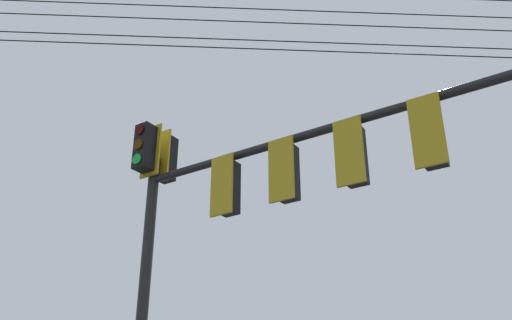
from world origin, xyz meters
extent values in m
cylinder|color=black|center=(1.41, -2.57, 5.65)|extent=(3.04, 5.84, 0.14)
cube|color=black|center=(0.22, 0.45, 6.20)|extent=(0.40, 0.40, 0.90)
cube|color=#B29319|center=(0.07, 0.37, 6.20)|extent=(0.23, 0.41, 1.04)
cylinder|color=#360503|center=(0.37, 0.52, 6.50)|extent=(0.12, 0.19, 0.20)
cylinder|color=#3C2703|center=(0.37, 0.52, 6.20)|extent=(0.12, 0.19, 0.20)
cylinder|color=green|center=(0.37, 0.52, 5.90)|extent=(0.12, 0.19, 0.20)
cube|color=black|center=(-0.31, 0.18, 6.20)|extent=(0.40, 0.40, 0.90)
cube|color=#B29319|center=(-0.16, 0.26, 6.20)|extent=(0.23, 0.41, 1.04)
cylinder|color=#360503|center=(-0.46, 0.11, 6.50)|extent=(0.12, 0.19, 0.20)
cylinder|color=#3C2703|center=(-0.46, 0.11, 6.20)|extent=(0.12, 0.19, 0.20)
cylinder|color=green|center=(-0.46, 0.11, 5.90)|extent=(0.12, 0.19, 0.20)
cube|color=black|center=(0.74, -1.23, 5.10)|extent=(0.40, 0.40, 0.90)
cube|color=#B29319|center=(0.58, -1.30, 5.10)|extent=(0.22, 0.42, 1.04)
cylinder|color=#360503|center=(0.89, -1.16, 5.40)|extent=(0.11, 0.19, 0.20)
cylinder|color=#3C2703|center=(0.89, -1.16, 5.10)|extent=(0.11, 0.19, 0.20)
cylinder|color=green|center=(0.89, -1.16, 4.80)|extent=(0.11, 0.19, 0.20)
cube|color=black|center=(1.25, -2.24, 5.10)|extent=(0.40, 0.40, 0.90)
cube|color=#B29319|center=(1.09, -2.32, 5.10)|extent=(0.23, 0.41, 1.04)
cylinder|color=#360503|center=(1.40, -2.17, 5.40)|extent=(0.12, 0.19, 0.20)
cylinder|color=#3C2703|center=(1.40, -2.17, 5.10)|extent=(0.12, 0.19, 0.20)
cylinder|color=green|center=(1.40, -2.17, 4.80)|extent=(0.12, 0.19, 0.20)
cube|color=black|center=(1.76, -3.26, 5.10)|extent=(0.40, 0.40, 0.90)
cube|color=#B29319|center=(1.61, -3.33, 5.10)|extent=(0.23, 0.41, 1.04)
cylinder|color=#360503|center=(1.90, -3.18, 5.40)|extent=(0.12, 0.19, 0.20)
cylinder|color=#3C2703|center=(1.90, -3.18, 5.10)|extent=(0.12, 0.19, 0.20)
cylinder|color=green|center=(1.90, -3.18, 4.80)|extent=(0.12, 0.19, 0.20)
cube|color=black|center=(2.27, -4.27, 5.10)|extent=(0.40, 0.40, 0.90)
cube|color=#B29319|center=(2.12, -4.34, 5.10)|extent=(0.24, 0.41, 1.04)
cylinder|color=#360503|center=(2.41, -4.19, 5.40)|extent=(0.12, 0.19, 0.20)
cylinder|color=#3C2703|center=(2.41, -4.19, 5.10)|extent=(0.12, 0.19, 0.20)
cylinder|color=green|center=(2.41, -4.19, 4.80)|extent=(0.12, 0.19, 0.20)
cylinder|color=black|center=(-0.97, 0.81, 8.73)|extent=(20.30, 10.95, 0.62)
cylinder|color=black|center=(-0.97, 0.81, 8.95)|extent=(20.30, 10.95, 0.62)
cylinder|color=black|center=(-0.97, 0.81, 9.43)|extent=(20.30, 10.95, 0.62)
cylinder|color=black|center=(-0.97, 0.81, 9.79)|extent=(20.30, 10.95, 0.62)
camera|label=1|loc=(-3.08, -8.90, 1.60)|focal=39.11mm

